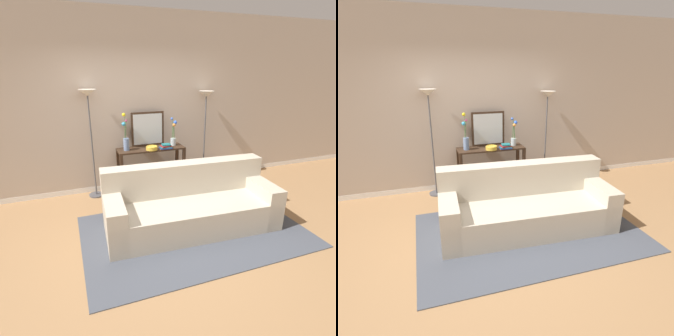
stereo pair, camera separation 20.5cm
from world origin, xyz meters
TOP-DOWN VIEW (x-y plane):
  - ground_plane at (0.00, 0.00)m, footprint 16.00×16.00m
  - back_wall at (0.00, 1.94)m, footprint 12.00×0.15m
  - area_rug at (0.46, 0.01)m, footprint 3.01×1.88m
  - couch at (0.46, 0.17)m, footprint 2.41×1.02m
  - console_table at (0.32, 1.58)m, footprint 1.19×0.39m
  - floor_lamp_left at (-0.68, 1.68)m, footprint 0.28×0.28m
  - floor_lamp_right at (1.43, 1.68)m, footprint 0.28×0.28m
  - wall_mirror at (0.32, 1.74)m, footprint 0.60×0.02m
  - vase_tall_flowers at (-0.12, 1.58)m, footprint 0.11×0.11m
  - vase_short_flowers at (0.76, 1.61)m, footprint 0.11×0.12m
  - fruit_bowl at (0.30, 1.45)m, footprint 0.20×0.20m
  - book_stack at (0.56, 1.45)m, footprint 0.22×0.17m
  - book_row_under_console at (0.02, 1.58)m, footprint 0.38×0.16m

SIDE VIEW (x-z plane):
  - ground_plane at x=0.00m, z-range -0.02..0.00m
  - area_rug at x=0.46m, z-range 0.00..0.01m
  - book_row_under_console at x=0.02m, z-range -0.01..0.11m
  - couch at x=0.46m, z-range -0.13..0.75m
  - console_table at x=0.32m, z-range 0.15..0.96m
  - fruit_bowl at x=0.30m, z-range 0.81..0.87m
  - book_stack at x=0.56m, z-range 0.80..0.88m
  - vase_short_flowers at x=0.76m, z-range 0.73..1.24m
  - vase_tall_flowers at x=-0.12m, z-range 0.69..1.33m
  - wall_mirror at x=0.32m, z-range 0.81..1.42m
  - floor_lamp_right at x=1.43m, z-range 0.50..2.25m
  - floor_lamp_left at x=-0.68m, z-range 0.52..2.35m
  - back_wall at x=0.00m, z-range 0.00..3.07m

